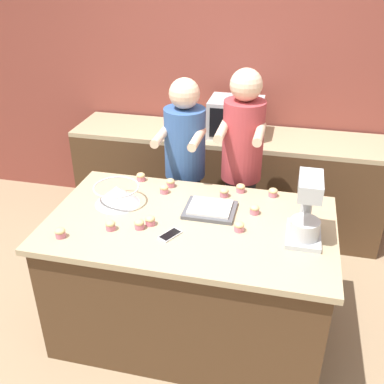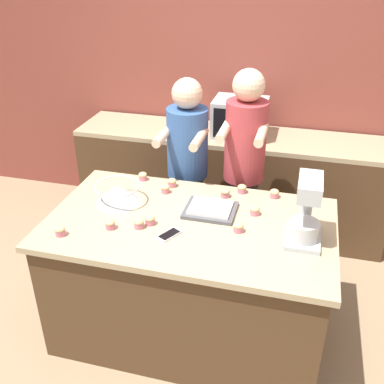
{
  "view_description": "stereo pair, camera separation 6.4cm",
  "coord_description": "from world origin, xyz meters",
  "px_view_note": "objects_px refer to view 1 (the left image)",
  "views": [
    {
      "loc": [
        0.55,
        -2.3,
        2.4
      ],
      "look_at": [
        0.0,
        0.05,
        1.08
      ],
      "focal_mm": 42.0,
      "sensor_mm": 36.0,
      "label": 1
    },
    {
      "loc": [
        0.61,
        -2.29,
        2.4
      ],
      "look_at": [
        0.0,
        0.05,
        1.08
      ],
      "focal_mm": 42.0,
      "sensor_mm": 36.0,
      "label": 2
    }
  ],
  "objects_px": {
    "person_left": "(185,173)",
    "microwave_oven": "(236,117)",
    "cupcake_2": "(273,192)",
    "stand_mixer": "(307,212)",
    "cupcake_1": "(141,177)",
    "baking_tray": "(210,209)",
    "cell_phone": "(170,235)",
    "person_right": "(241,172)",
    "cupcake_8": "(255,209)",
    "cupcake_11": "(170,183)",
    "cupcake_5": "(241,188)",
    "cupcake_6": "(239,226)",
    "cupcake_3": "(224,192)",
    "cupcake_0": "(150,220)",
    "mixing_bowl": "(117,194)",
    "cupcake_4": "(110,225)",
    "cupcake_10": "(60,233)",
    "cupcake_9": "(139,224)",
    "cupcake_7": "(164,189)"
  },
  "relations": [
    {
      "from": "person_left",
      "to": "microwave_oven",
      "type": "relative_size",
      "value": 3.47
    },
    {
      "from": "cupcake_2",
      "to": "stand_mixer",
      "type": "bearing_deg",
      "value": -65.32
    },
    {
      "from": "cupcake_1",
      "to": "baking_tray",
      "type": "bearing_deg",
      "value": -28.55
    },
    {
      "from": "person_left",
      "to": "cell_phone",
      "type": "bearing_deg",
      "value": -81.27
    },
    {
      "from": "person_right",
      "to": "cupcake_2",
      "type": "relative_size",
      "value": 26.96
    },
    {
      "from": "stand_mixer",
      "to": "cell_phone",
      "type": "distance_m",
      "value": 0.8
    },
    {
      "from": "stand_mixer",
      "to": "cupcake_8",
      "type": "height_order",
      "value": "stand_mixer"
    },
    {
      "from": "cupcake_11",
      "to": "cupcake_5",
      "type": "bearing_deg",
      "value": 3.99
    },
    {
      "from": "cupcake_6",
      "to": "cupcake_3",
      "type": "bearing_deg",
      "value": 111.7
    },
    {
      "from": "person_right",
      "to": "cupcake_8",
      "type": "distance_m",
      "value": 0.6
    },
    {
      "from": "cell_phone",
      "to": "cupcake_8",
      "type": "xyz_separation_m",
      "value": [
        0.46,
        0.37,
        0.03
      ]
    },
    {
      "from": "microwave_oven",
      "to": "cupcake_6",
      "type": "xyz_separation_m",
      "value": [
        0.24,
        -1.47,
        -0.17
      ]
    },
    {
      "from": "person_right",
      "to": "person_left",
      "type": "bearing_deg",
      "value": -179.99
    },
    {
      "from": "cupcake_0",
      "to": "cupcake_6",
      "type": "relative_size",
      "value": 1.0
    },
    {
      "from": "microwave_oven",
      "to": "cupcake_3",
      "type": "xyz_separation_m",
      "value": [
        0.08,
        -1.07,
        -0.17
      ]
    },
    {
      "from": "baking_tray",
      "to": "cupcake_5",
      "type": "xyz_separation_m",
      "value": [
        0.16,
        0.31,
        0.01
      ]
    },
    {
      "from": "stand_mixer",
      "to": "cupcake_6",
      "type": "relative_size",
      "value": 6.44
    },
    {
      "from": "mixing_bowl",
      "to": "cupcake_2",
      "type": "height_order",
      "value": "mixing_bowl"
    },
    {
      "from": "cupcake_2",
      "to": "cupcake_4",
      "type": "distance_m",
      "value": 1.12
    },
    {
      "from": "microwave_oven",
      "to": "cupcake_3",
      "type": "distance_m",
      "value": 1.09
    },
    {
      "from": "mixing_bowl",
      "to": "cupcake_0",
      "type": "xyz_separation_m",
      "value": [
        0.29,
        -0.2,
        -0.04
      ]
    },
    {
      "from": "baking_tray",
      "to": "cupcake_8",
      "type": "bearing_deg",
      "value": 7.84
    },
    {
      "from": "cupcake_0",
      "to": "cupcake_11",
      "type": "bearing_deg",
      "value": 91.57
    },
    {
      "from": "person_right",
      "to": "cupcake_5",
      "type": "height_order",
      "value": "person_right"
    },
    {
      "from": "stand_mixer",
      "to": "cupcake_6",
      "type": "bearing_deg",
      "value": -177.44
    },
    {
      "from": "cupcake_1",
      "to": "cupcake_11",
      "type": "bearing_deg",
      "value": -10.15
    },
    {
      "from": "stand_mixer",
      "to": "mixing_bowl",
      "type": "relative_size",
      "value": 1.31
    },
    {
      "from": "stand_mixer",
      "to": "microwave_oven",
      "type": "bearing_deg",
      "value": 113.15
    },
    {
      "from": "cupcake_3",
      "to": "cupcake_6",
      "type": "bearing_deg",
      "value": -68.3
    },
    {
      "from": "cupcake_1",
      "to": "cupcake_8",
      "type": "distance_m",
      "value": 0.9
    },
    {
      "from": "cupcake_1",
      "to": "cupcake_4",
      "type": "relative_size",
      "value": 1.0
    },
    {
      "from": "cupcake_8",
      "to": "person_right",
      "type": "bearing_deg",
      "value": 105.87
    },
    {
      "from": "cupcake_3",
      "to": "cupcake_8",
      "type": "bearing_deg",
      "value": -38.25
    },
    {
      "from": "cell_phone",
      "to": "cupcake_3",
      "type": "bearing_deg",
      "value": 67.05
    },
    {
      "from": "microwave_oven",
      "to": "cupcake_5",
      "type": "bearing_deg",
      "value": -79.3
    },
    {
      "from": "baking_tray",
      "to": "cupcake_10",
      "type": "relative_size",
      "value": 5.23
    },
    {
      "from": "baking_tray",
      "to": "cupcake_1",
      "type": "bearing_deg",
      "value": 151.45
    },
    {
      "from": "cupcake_5",
      "to": "stand_mixer",
      "type": "bearing_deg",
      "value": -47.23
    },
    {
      "from": "microwave_oven",
      "to": "person_left",
      "type": "bearing_deg",
      "value": -113.23
    },
    {
      "from": "person_left",
      "to": "cupcake_11",
      "type": "xyz_separation_m",
      "value": [
        -0.02,
        -0.34,
        0.08
      ]
    },
    {
      "from": "person_left",
      "to": "cupcake_4",
      "type": "height_order",
      "value": "person_left"
    },
    {
      "from": "cupcake_6",
      "to": "cupcake_11",
      "type": "distance_m",
      "value": 0.72
    },
    {
      "from": "baking_tray",
      "to": "cell_phone",
      "type": "distance_m",
      "value": 0.37
    },
    {
      "from": "cupcake_4",
      "to": "cupcake_9",
      "type": "height_order",
      "value": "same"
    },
    {
      "from": "person_right",
      "to": "cupcake_9",
      "type": "bearing_deg",
      "value": -118.79
    },
    {
      "from": "cupcake_5",
      "to": "cupcake_4",
      "type": "bearing_deg",
      "value": -137.09
    },
    {
      "from": "stand_mixer",
      "to": "microwave_oven",
      "type": "xyz_separation_m",
      "value": [
        -0.62,
        1.45,
        0.02
      ]
    },
    {
      "from": "person_left",
      "to": "cupcake_1",
      "type": "distance_m",
      "value": 0.4
    },
    {
      "from": "cupcake_7",
      "to": "cupcake_1",
      "type": "bearing_deg",
      "value": 146.87
    },
    {
      "from": "cupcake_8",
      "to": "cupcake_9",
      "type": "relative_size",
      "value": 1.0
    }
  ]
}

